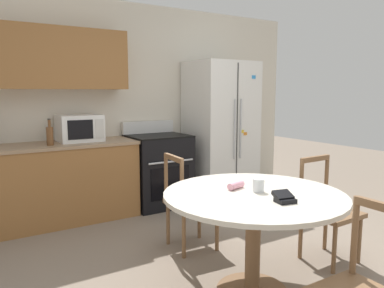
# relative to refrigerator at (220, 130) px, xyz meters

# --- Properties ---
(ground_plane) EXTENTS (14.00, 14.00, 0.00)m
(ground_plane) POSITION_rel_refrigerator_xyz_m (-1.18, -2.21, -0.94)
(ground_plane) COLOR gray
(back_wall) EXTENTS (5.20, 0.44, 2.60)m
(back_wall) POSITION_rel_refrigerator_xyz_m (-1.48, 0.38, 0.50)
(back_wall) COLOR silver
(back_wall) RESTS_ON ground_plane
(kitchen_counter) EXTENTS (2.06, 0.64, 0.90)m
(kitchen_counter) POSITION_rel_refrigerator_xyz_m (-2.36, 0.08, -0.49)
(kitchen_counter) COLOR #936033
(kitchen_counter) RESTS_ON ground_plane
(refrigerator) EXTENTS (0.85, 0.77, 1.88)m
(refrigerator) POSITION_rel_refrigerator_xyz_m (0.00, 0.00, 0.00)
(refrigerator) COLOR white
(refrigerator) RESTS_ON ground_plane
(oven_range) EXTENTS (0.73, 0.68, 1.08)m
(oven_range) POSITION_rel_refrigerator_xyz_m (-0.95, 0.05, -0.47)
(oven_range) COLOR black
(oven_range) RESTS_ON ground_plane
(microwave) EXTENTS (0.48, 0.40, 0.31)m
(microwave) POSITION_rel_refrigerator_xyz_m (-1.92, 0.14, 0.11)
(microwave) COLOR white
(microwave) RESTS_ON kitchen_counter
(counter_bottle) EXTENTS (0.07, 0.07, 0.29)m
(counter_bottle) POSITION_rel_refrigerator_xyz_m (-2.28, -0.04, 0.07)
(counter_bottle) COLOR brown
(counter_bottle) RESTS_ON kitchen_counter
(dining_table) EXTENTS (1.30, 1.30, 0.76)m
(dining_table) POSITION_rel_refrigerator_xyz_m (-1.35, -2.25, -0.31)
(dining_table) COLOR beige
(dining_table) RESTS_ON ground_plane
(dining_chair_far) EXTENTS (0.45, 0.45, 0.90)m
(dining_chair_far) POSITION_rel_refrigerator_xyz_m (-1.33, -1.33, -0.50)
(dining_chair_far) COLOR brown
(dining_chair_far) RESTS_ON ground_plane
(dining_chair_right) EXTENTS (0.43, 0.43, 0.90)m
(dining_chair_right) POSITION_rel_refrigerator_xyz_m (-0.43, -2.18, -0.50)
(dining_chair_right) COLOR brown
(dining_chair_right) RESTS_ON ground_plane
(candle_glass) EXTENTS (0.09, 0.09, 0.09)m
(candle_glass) POSITION_rel_refrigerator_xyz_m (-1.30, -2.24, -0.14)
(candle_glass) COLOR silver
(candle_glass) RESTS_ON dining_table
(folded_napkin) EXTENTS (0.16, 0.09, 0.05)m
(folded_napkin) POSITION_rel_refrigerator_xyz_m (-1.39, -2.09, -0.16)
(folded_napkin) COLOR pink
(folded_napkin) RESTS_ON dining_table
(wallet) EXTENTS (0.14, 0.15, 0.07)m
(wallet) POSITION_rel_refrigerator_xyz_m (-1.33, -2.52, -0.15)
(wallet) COLOR black
(wallet) RESTS_ON dining_table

